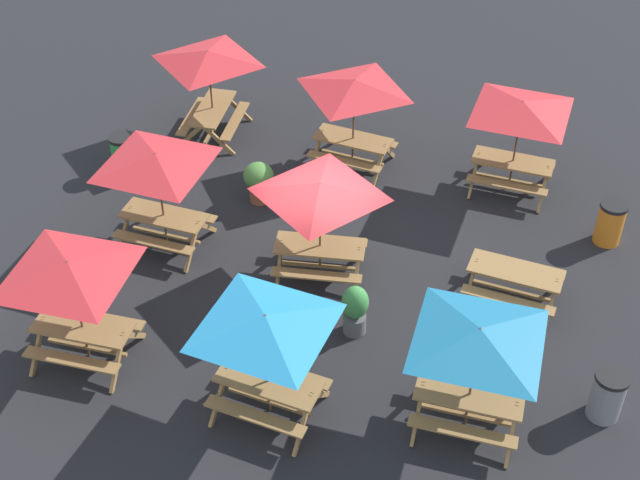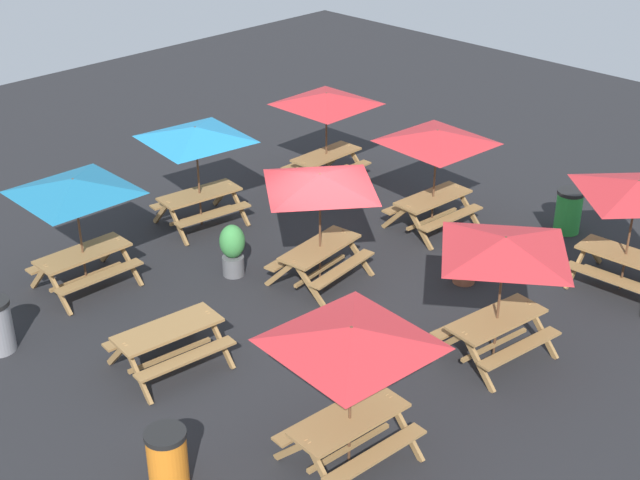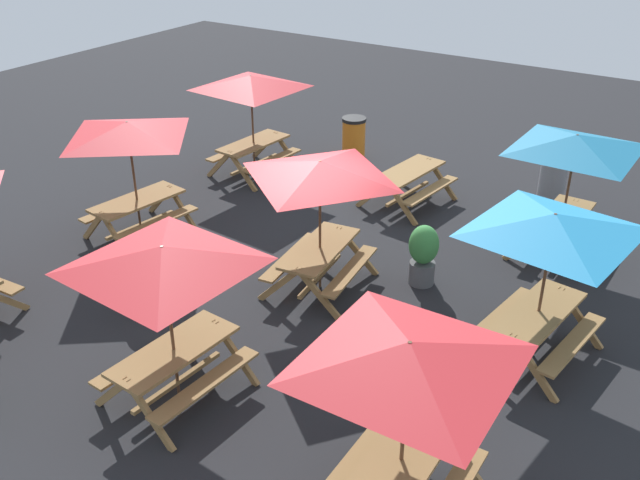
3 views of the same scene
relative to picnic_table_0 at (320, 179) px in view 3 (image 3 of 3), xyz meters
The scene contains 13 objects.
ground_plane 2.02m from the picnic_table_0, 87.28° to the right, with size 33.31×33.31×0.00m, color #232326.
picnic_table_0 is the anchor object (origin of this frame).
picnic_table_1 4.11m from the picnic_table_0, behind, with size 1.95×1.71×0.81m.
picnic_table_2 5.26m from the picnic_table_0, 130.51° to the right, with size 2.82×2.82×2.34m.
picnic_table_4 4.83m from the picnic_table_0, 43.08° to the left, with size 2.83×2.83×2.34m.
picnic_table_5 3.39m from the picnic_table_0, ahead, with size 2.82×2.82×2.34m.
picnic_table_6 4.57m from the picnic_table_0, 137.98° to the left, with size 2.83×2.83×2.34m.
picnic_table_7 3.96m from the picnic_table_0, 86.06° to the right, with size 2.26×2.26×2.34m.
picnic_table_8 3.65m from the picnic_table_0, 91.39° to the left, with size 2.80×2.80×2.34m.
trash_bin_gray 6.26m from the picnic_table_0, 158.36° to the left, with size 0.59×0.59×0.98m.
trash_bin_orange 6.37m from the picnic_table_0, 154.97° to the right, with size 0.59×0.59×0.98m.
potted_plant_0 2.24m from the picnic_table_0, 126.94° to the left, with size 0.51×0.51×1.09m.
potted_plant_1 3.17m from the picnic_table_0, 46.27° to the right, with size 0.67×0.67×0.98m.
Camera 3 is at (8.72, 5.94, 6.41)m, focal length 40.00 mm.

